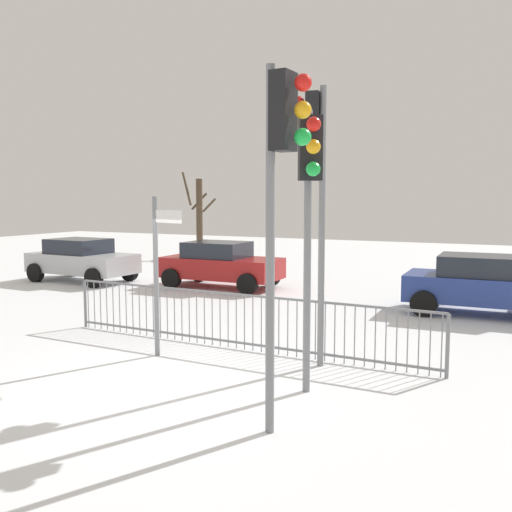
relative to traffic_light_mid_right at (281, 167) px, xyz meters
name	(u,v)px	position (x,y,z in m)	size (l,w,h in m)	color
ground_plane	(167,384)	(-2.31, 0.93, -3.23)	(60.00, 60.00, 0.00)	white
traffic_light_mid_right	(281,167)	(0.00, 0.00, 0.00)	(0.57, 0.34, 4.41)	slate
traffic_light_rear_right	(314,164)	(-0.63, 2.86, 0.21)	(0.56, 0.35, 4.71)	slate
traffic_light_foreground_left	(310,188)	(-0.18, 1.45, -0.22)	(0.42, 0.52, 4.12)	slate
direction_sign_post	(158,267)	(-3.33, 2.17, -1.60)	(0.76, 0.30, 2.90)	slate
pedestrian_guard_railing	(236,320)	(-2.31, 3.25, -2.68)	(7.80, 0.31, 1.07)	slate
car_red_near	(220,264)	(-6.21, 9.55, -2.47)	(3.82, 1.96, 1.47)	maroon
car_blue_mid	(484,284)	(1.73, 8.66, -2.47)	(3.83, 1.98, 1.47)	navy
car_silver_trailing	(81,259)	(-11.18, 8.62, -2.47)	(3.87, 2.07, 1.47)	#B2B5BA
bare_tree_left	(199,216)	(-11.61, 17.09, -1.22)	(1.73, 1.75, 4.12)	#473828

